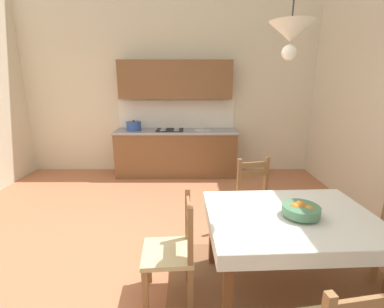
{
  "coord_description": "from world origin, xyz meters",
  "views": [
    {
      "loc": [
        0.45,
        -2.66,
        1.83
      ],
      "look_at": [
        0.46,
        0.45,
        0.98
      ],
      "focal_mm": 25.3,
      "sensor_mm": 36.0,
      "label": 1
    }
  ],
  "objects_px": {
    "dining_table": "(290,227)",
    "fruit_bowl": "(300,210)",
    "dining_chair_tv_side": "(172,251)",
    "pendant_lamp": "(290,33)",
    "kitchen_cabinetry": "(175,132)",
    "dining_chair_kitchen_side": "(256,200)"
  },
  "relations": [
    {
      "from": "dining_table",
      "to": "fruit_bowl",
      "type": "relative_size",
      "value": 4.78
    },
    {
      "from": "kitchen_cabinetry",
      "to": "fruit_bowl",
      "type": "bearing_deg",
      "value": -69.45
    },
    {
      "from": "dining_chair_tv_side",
      "to": "pendant_lamp",
      "type": "xyz_separation_m",
      "value": [
        0.87,
        0.1,
        1.71
      ]
    },
    {
      "from": "dining_chair_kitchen_side",
      "to": "pendant_lamp",
      "type": "relative_size",
      "value": 1.16
    },
    {
      "from": "dining_chair_tv_side",
      "to": "pendant_lamp",
      "type": "relative_size",
      "value": 1.16
    },
    {
      "from": "kitchen_cabinetry",
      "to": "pendant_lamp",
      "type": "distance_m",
      "value": 3.55
    },
    {
      "from": "kitchen_cabinetry",
      "to": "fruit_bowl",
      "type": "height_order",
      "value": "kitchen_cabinetry"
    },
    {
      "from": "kitchen_cabinetry",
      "to": "dining_table",
      "type": "distance_m",
      "value": 3.39
    },
    {
      "from": "dining_chair_kitchen_side",
      "to": "pendant_lamp",
      "type": "height_order",
      "value": "pendant_lamp"
    },
    {
      "from": "pendant_lamp",
      "to": "kitchen_cabinetry",
      "type": "bearing_deg",
      "value": 108.05
    },
    {
      "from": "dining_table",
      "to": "fruit_bowl",
      "type": "distance_m",
      "value": 0.19
    },
    {
      "from": "dining_chair_tv_side",
      "to": "dining_table",
      "type": "bearing_deg",
      "value": 3.41
    },
    {
      "from": "dining_chair_kitchen_side",
      "to": "dining_table",
      "type": "bearing_deg",
      "value": -86.84
    },
    {
      "from": "fruit_bowl",
      "to": "dining_chair_kitchen_side",
      "type": "bearing_deg",
      "value": 96.45
    },
    {
      "from": "dining_table",
      "to": "pendant_lamp",
      "type": "relative_size",
      "value": 1.78
    },
    {
      "from": "kitchen_cabinetry",
      "to": "dining_table",
      "type": "bearing_deg",
      "value": -70.18
    },
    {
      "from": "dining_table",
      "to": "kitchen_cabinetry",
      "type": "bearing_deg",
      "value": 109.82
    },
    {
      "from": "fruit_bowl",
      "to": "pendant_lamp",
      "type": "bearing_deg",
      "value": 157.32
    },
    {
      "from": "kitchen_cabinetry",
      "to": "dining_chair_kitchen_side",
      "type": "bearing_deg",
      "value": -63.89
    },
    {
      "from": "kitchen_cabinetry",
      "to": "dining_chair_kitchen_side",
      "type": "xyz_separation_m",
      "value": [
        1.1,
        -2.24,
        -0.41
      ]
    },
    {
      "from": "kitchen_cabinetry",
      "to": "dining_chair_tv_side",
      "type": "bearing_deg",
      "value": -87.26
    },
    {
      "from": "dining_table",
      "to": "dining_chair_tv_side",
      "type": "bearing_deg",
      "value": -176.59
    }
  ]
}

